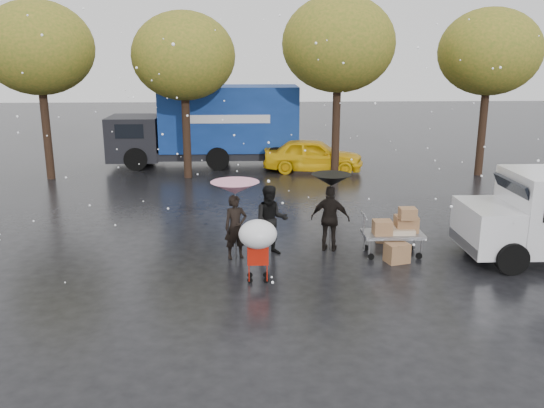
{
  "coord_description": "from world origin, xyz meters",
  "views": [
    {
      "loc": [
        -1.05,
        -13.03,
        5.03
      ],
      "look_at": [
        -0.46,
        1.0,
        1.25
      ],
      "focal_mm": 38.0,
      "sensor_mm": 36.0,
      "label": 1
    }
  ],
  "objects_px": {
    "person_black": "(330,219)",
    "yellow_taxi": "(313,155)",
    "shopping_cart": "(258,237)",
    "vendor_cart": "(397,228)",
    "blue_truck": "(211,126)",
    "person_pink": "(236,227)"
  },
  "relations": [
    {
      "from": "vendor_cart",
      "to": "yellow_taxi",
      "type": "xyz_separation_m",
      "value": [
        -0.93,
        10.35,
        -0.02
      ]
    },
    {
      "from": "person_black",
      "to": "shopping_cart",
      "type": "xyz_separation_m",
      "value": [
        -1.89,
        -2.1,
        0.21
      ]
    },
    {
      "from": "shopping_cart",
      "to": "yellow_taxi",
      "type": "height_order",
      "value": "shopping_cart"
    },
    {
      "from": "shopping_cart",
      "to": "person_pink",
      "type": "bearing_deg",
      "value": 107.6
    },
    {
      "from": "blue_truck",
      "to": "vendor_cart",
      "type": "bearing_deg",
      "value": -66.09
    },
    {
      "from": "vendor_cart",
      "to": "shopping_cart",
      "type": "distance_m",
      "value": 3.89
    },
    {
      "from": "blue_truck",
      "to": "person_pink",
      "type": "bearing_deg",
      "value": -83.79
    },
    {
      "from": "person_black",
      "to": "yellow_taxi",
      "type": "relative_size",
      "value": 0.41
    },
    {
      "from": "person_pink",
      "to": "shopping_cart",
      "type": "relative_size",
      "value": 1.09
    },
    {
      "from": "person_pink",
      "to": "yellow_taxi",
      "type": "bearing_deg",
      "value": 55.04
    },
    {
      "from": "shopping_cart",
      "to": "blue_truck",
      "type": "distance_m",
      "value": 13.83
    },
    {
      "from": "shopping_cart",
      "to": "person_black",
      "type": "bearing_deg",
      "value": 47.93
    },
    {
      "from": "person_black",
      "to": "blue_truck",
      "type": "bearing_deg",
      "value": -56.99
    },
    {
      "from": "person_pink",
      "to": "vendor_cart",
      "type": "bearing_deg",
      "value": -17.99
    },
    {
      "from": "vendor_cart",
      "to": "blue_truck",
      "type": "xyz_separation_m",
      "value": [
        -5.34,
        12.03,
        1.03
      ]
    },
    {
      "from": "person_pink",
      "to": "blue_truck",
      "type": "bearing_deg",
      "value": 77.84
    },
    {
      "from": "person_black",
      "to": "vendor_cart",
      "type": "bearing_deg",
      "value": -179.99
    },
    {
      "from": "person_black",
      "to": "yellow_taxi",
      "type": "distance_m",
      "value": 9.93
    },
    {
      "from": "person_pink",
      "to": "blue_truck",
      "type": "xyz_separation_m",
      "value": [
        -1.31,
        12.06,
        0.96
      ]
    },
    {
      "from": "person_pink",
      "to": "vendor_cart",
      "type": "relative_size",
      "value": 1.05
    },
    {
      "from": "blue_truck",
      "to": "yellow_taxi",
      "type": "xyz_separation_m",
      "value": [
        4.4,
        -1.69,
        -1.05
      ]
    },
    {
      "from": "blue_truck",
      "to": "shopping_cart",
      "type": "bearing_deg",
      "value": -82.39
    }
  ]
}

